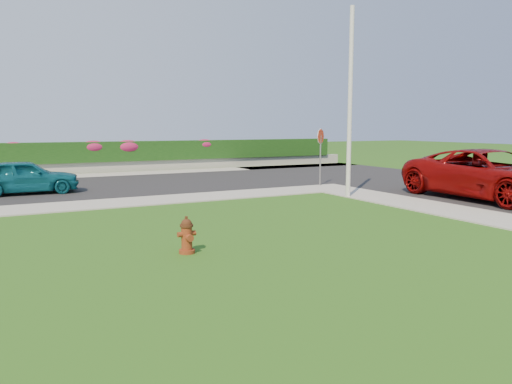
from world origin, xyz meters
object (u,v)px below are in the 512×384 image
suv_red (490,175)px  utility_pole (350,104)px  stop_sign (321,144)px  fire_hydrant (187,236)px  sedan_teal (25,177)px

suv_red → utility_pole: utility_pole is taller
utility_pole → stop_sign: utility_pole is taller
suv_red → stop_sign: bearing=116.9°
utility_pole → fire_hydrant: bearing=-148.4°
fire_hydrant → sedan_teal: 11.27m
fire_hydrant → sedan_teal: sedan_teal is taller
fire_hydrant → suv_red: suv_red is taller
fire_hydrant → suv_red: (11.72, 1.97, 0.54)m
fire_hydrant → utility_pole: bearing=28.2°
fire_hydrant → stop_sign: 12.12m
fire_hydrant → utility_pole: utility_pole is taller
sedan_teal → utility_pole: 12.24m
suv_red → utility_pole: (-3.85, 2.88, 2.43)m
fire_hydrant → suv_red: size_ratio=0.12×
fire_hydrant → utility_pole: 9.71m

